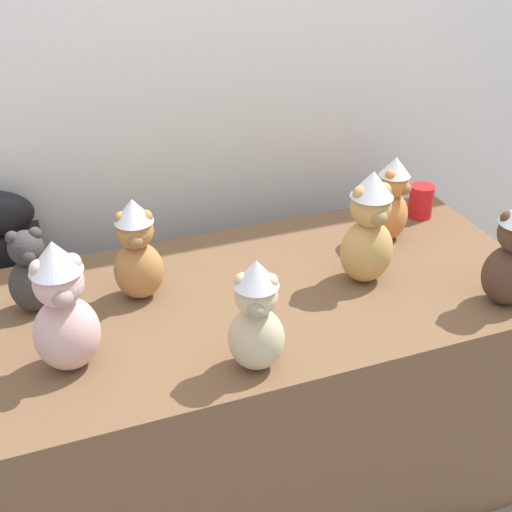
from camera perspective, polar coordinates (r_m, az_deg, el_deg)
name	(u,v)px	position (r m, az deg, el deg)	size (l,w,h in m)	color
wall_back	(184,34)	(2.21, -6.06, 18.05)	(7.00, 0.08, 2.60)	white
display_table	(256,394)	(2.09, 0.00, -11.57)	(1.63, 0.77, 0.73)	brown
instrument_case	(10,320)	(2.36, -20.02, -5.04)	(0.29, 0.15, 0.93)	black
teddy_bear_ginger	(392,200)	(2.12, 11.38, 4.67)	(0.16, 0.15, 0.27)	#D17F3D
teddy_bear_honey	(369,229)	(1.87, 9.46, 2.25)	(0.15, 0.14, 0.33)	tan
teddy_bear_charcoal	(31,273)	(1.84, -18.40, -1.38)	(0.13, 0.11, 0.24)	#383533
teddy_bear_caramel	(137,251)	(1.81, -9.98, 0.44)	(0.15, 0.14, 0.29)	#B27A42
teddy_bear_blush	(63,309)	(1.58, -15.93, -4.27)	(0.16, 0.14, 0.34)	beige
teddy_bear_sand	(256,317)	(1.53, 0.02, -5.18)	(0.16, 0.15, 0.29)	#CCB78E
party_cup_red	(421,201)	(2.31, 13.70, 4.51)	(0.08, 0.08, 0.11)	red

